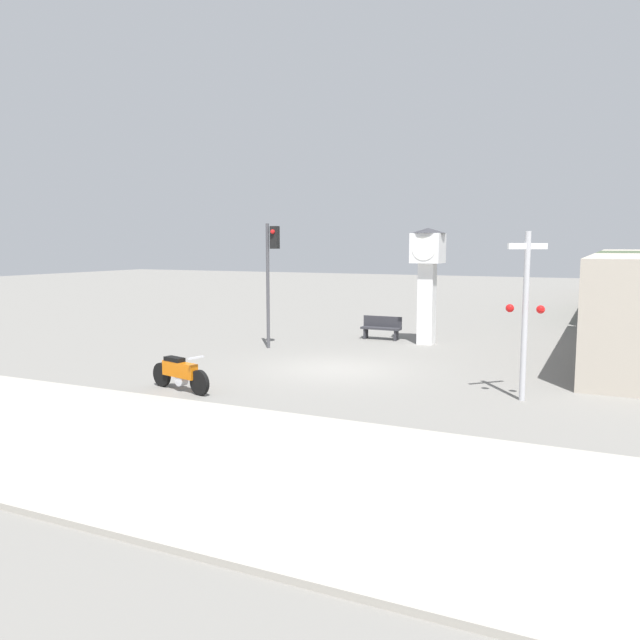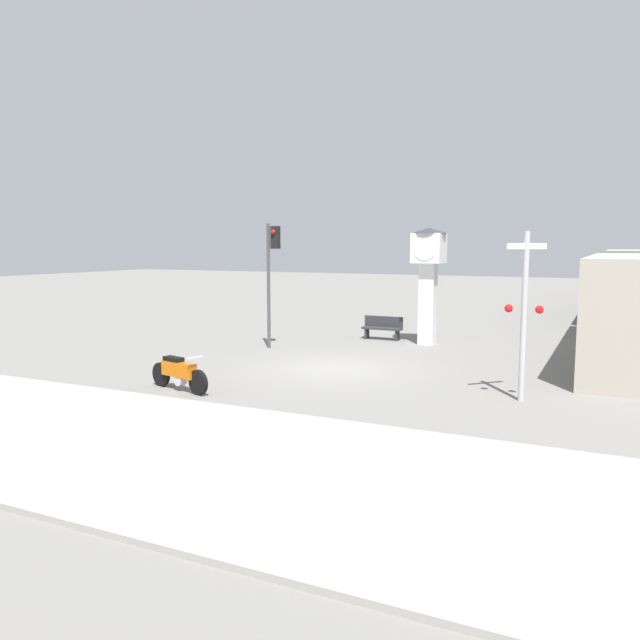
{
  "view_description": "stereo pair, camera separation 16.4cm",
  "coord_description": "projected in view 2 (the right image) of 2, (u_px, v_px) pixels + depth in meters",
  "views": [
    {
      "loc": [
        7.46,
        -17.01,
        3.73
      ],
      "look_at": [
        -0.87,
        0.73,
        1.38
      ],
      "focal_mm": 35.0,
      "sensor_mm": 36.0,
      "label": 1
    },
    {
      "loc": [
        7.61,
        -16.94,
        3.73
      ],
      "look_at": [
        -0.87,
        0.73,
        1.38
      ],
      "focal_mm": 35.0,
      "sensor_mm": 36.0,
      "label": 2
    }
  ],
  "objects": [
    {
      "name": "freight_train",
      "position": [
        629.0,
        284.0,
        32.61
      ],
      "size": [
        2.8,
        39.36,
        3.4
      ],
      "color": "#ADA393",
      "rests_on": "ground_plane"
    },
    {
      "name": "sidewalk_strip",
      "position": [
        151.0,
        447.0,
        11.45
      ],
      "size": [
        36.0,
        6.0,
        0.1
      ],
      "color": "#9E998E",
      "rests_on": "ground_plane"
    },
    {
      "name": "bench",
      "position": [
        383.0,
        327.0,
        24.79
      ],
      "size": [
        1.6,
        0.44,
        0.92
      ],
      "color": "#2D2D33",
      "rests_on": "ground_plane"
    },
    {
      "name": "ground_plane",
      "position": [
        336.0,
        369.0,
        18.87
      ],
      "size": [
        120.0,
        120.0,
        0.0
      ],
      "primitive_type": "plane",
      "color": "slate"
    },
    {
      "name": "railroad_crossing_signal",
      "position": [
        524.0,
        310.0,
        14.78
      ],
      "size": [
        0.9,
        0.82,
        4.06
      ],
      "color": "#B7B7BC",
      "rests_on": "ground_plane"
    },
    {
      "name": "motorcycle",
      "position": [
        179.0,
        373.0,
        16.06
      ],
      "size": [
        2.14,
        0.72,
        0.96
      ],
      "rotation": [
        0.0,
        0.0,
        -0.25
      ],
      "color": "black",
      "rests_on": "ground_plane"
    },
    {
      "name": "traffic_light",
      "position": [
        272.0,
        263.0,
        22.38
      ],
      "size": [
        0.5,
        0.35,
        4.51
      ],
      "color": "#47474C",
      "rests_on": "ground_plane"
    },
    {
      "name": "clock_tower",
      "position": [
        428.0,
        267.0,
        23.34
      ],
      "size": [
        1.33,
        1.33,
        4.38
      ],
      "color": "white",
      "rests_on": "ground_plane"
    }
  ]
}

